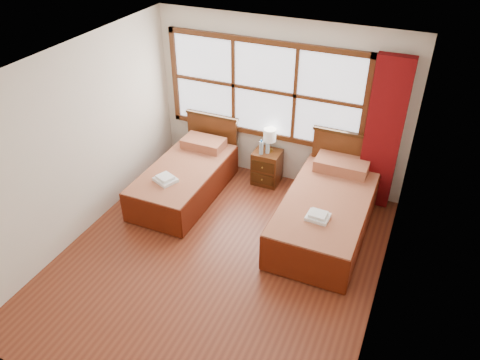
% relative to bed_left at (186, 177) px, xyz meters
% --- Properties ---
extents(floor, '(4.50, 4.50, 0.00)m').
position_rel_bed_left_xyz_m(floor, '(1.12, -1.20, -0.29)').
color(floor, brown).
rests_on(floor, ground).
extents(ceiling, '(4.50, 4.50, 0.00)m').
position_rel_bed_left_xyz_m(ceiling, '(1.12, -1.20, 2.31)').
color(ceiling, white).
rests_on(ceiling, wall_back).
extents(wall_back, '(4.00, 0.00, 4.00)m').
position_rel_bed_left_xyz_m(wall_back, '(1.12, 1.05, 1.01)').
color(wall_back, silver).
rests_on(wall_back, floor).
extents(wall_left, '(0.00, 4.50, 4.50)m').
position_rel_bed_left_xyz_m(wall_left, '(-0.88, -1.20, 1.01)').
color(wall_left, silver).
rests_on(wall_left, floor).
extents(wall_right, '(0.00, 4.50, 4.50)m').
position_rel_bed_left_xyz_m(wall_right, '(3.12, -1.20, 1.01)').
color(wall_right, silver).
rests_on(wall_right, floor).
extents(window, '(3.16, 0.06, 1.56)m').
position_rel_bed_left_xyz_m(window, '(0.87, 1.01, 1.21)').
color(window, white).
rests_on(window, wall_back).
extents(curtain, '(0.50, 0.16, 2.30)m').
position_rel_bed_left_xyz_m(curtain, '(2.72, 0.91, 0.88)').
color(curtain, maroon).
rests_on(curtain, wall_back).
extents(bed_left, '(0.99, 2.01, 0.96)m').
position_rel_bed_left_xyz_m(bed_left, '(0.00, 0.00, 0.00)').
color(bed_left, '#381F0B').
rests_on(bed_left, floor).
extents(bed_right, '(1.12, 2.18, 1.09)m').
position_rel_bed_left_xyz_m(bed_right, '(2.24, -0.00, 0.04)').
color(bed_right, '#381F0B').
rests_on(bed_right, floor).
extents(nightstand, '(0.43, 0.42, 0.57)m').
position_rel_bed_left_xyz_m(nightstand, '(1.04, 0.80, -0.01)').
color(nightstand, '#522912').
rests_on(nightstand, floor).
extents(towels_left, '(0.38, 0.36, 0.09)m').
position_rel_bed_left_xyz_m(towels_left, '(-0.05, -0.49, 0.26)').
color(towels_left, white).
rests_on(towels_left, bed_left).
extents(towels_right, '(0.30, 0.26, 0.08)m').
position_rel_bed_left_xyz_m(towels_right, '(2.24, -0.55, 0.33)').
color(towels_right, white).
rests_on(towels_right, bed_right).
extents(lamp, '(0.20, 0.20, 0.39)m').
position_rel_bed_left_xyz_m(lamp, '(1.06, 0.84, 0.55)').
color(lamp, '#B88D3B').
rests_on(lamp, nightstand).
extents(bottle_near, '(0.07, 0.07, 0.25)m').
position_rel_bed_left_xyz_m(bottle_near, '(0.97, 0.70, 0.39)').
color(bottle_near, '#A7C7D7').
rests_on(bottle_near, nightstand).
extents(bottle_far, '(0.06, 0.06, 0.24)m').
position_rel_bed_left_xyz_m(bottle_far, '(1.05, 0.77, 0.38)').
color(bottle_far, '#A7C7D7').
rests_on(bottle_far, nightstand).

